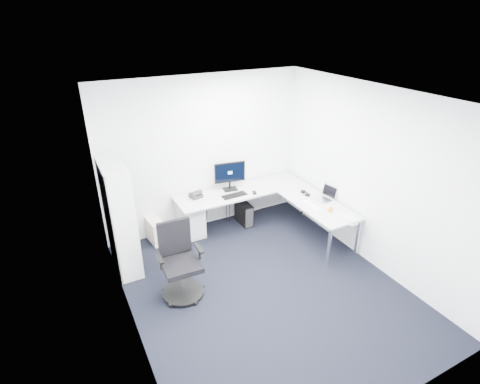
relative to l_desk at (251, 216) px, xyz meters
name	(u,v)px	position (x,y,z in m)	size (l,w,h in m)	color
ground	(265,288)	(-0.55, -1.40, -0.35)	(4.20, 4.20, 0.00)	black
ceiling	(272,98)	(-0.55, -1.40, 2.35)	(4.20, 4.20, 0.00)	white
wall_back	(204,155)	(-0.55, 0.70, 1.00)	(3.60, 0.02, 2.70)	white
wall_front	(400,310)	(-0.55, -3.50, 1.00)	(3.60, 0.02, 2.70)	white
wall_left	(125,241)	(-2.35, -1.40, 1.00)	(0.02, 4.20, 2.70)	white
wall_right	(372,179)	(1.25, -1.40, 1.00)	(0.02, 4.20, 2.70)	white
l_desk	(251,216)	(0.00, 0.00, 0.00)	(2.40, 1.35, 0.70)	#B2B4B4
drawer_pedestal	(190,219)	(-0.96, 0.45, -0.05)	(0.40, 0.50, 0.61)	#B2B4B4
bookshelf	(120,218)	(-2.17, 0.05, 0.50)	(0.33, 0.85, 1.70)	silver
task_chair	(181,263)	(-1.62, -0.99, 0.19)	(0.60, 0.60, 1.07)	black
black_pc_tower	(244,213)	(0.06, 0.36, -0.15)	(0.18, 0.42, 0.41)	black
beige_pc_tower	(155,230)	(-1.58, 0.52, -0.14)	(0.20, 0.44, 0.42)	beige
power_strip	(253,209)	(0.44, 0.71, -0.33)	(0.31, 0.05, 0.04)	white
monitor	(230,176)	(-0.18, 0.45, 0.62)	(0.56, 0.18, 0.53)	black
black_keyboard	(234,195)	(-0.22, 0.19, 0.36)	(0.44, 0.16, 0.02)	black
mouse	(254,193)	(0.13, 0.12, 0.37)	(0.06, 0.10, 0.03)	black
desk_phone	(196,194)	(-0.83, 0.46, 0.42)	(0.19, 0.19, 0.13)	#27272A
laptop	(323,194)	(1.02, -0.62, 0.46)	(0.30, 0.29, 0.21)	silver
white_keyboard	(312,205)	(0.74, -0.72, 0.36)	(0.11, 0.38, 0.01)	white
headphones	(305,193)	(0.91, -0.31, 0.38)	(0.13, 0.21, 0.05)	black
orange_fruit	(330,209)	(0.88, -1.01, 0.39)	(0.08, 0.08, 0.08)	orange
tissue_box	(350,220)	(0.92, -1.41, 0.39)	(0.12, 0.24, 0.08)	white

